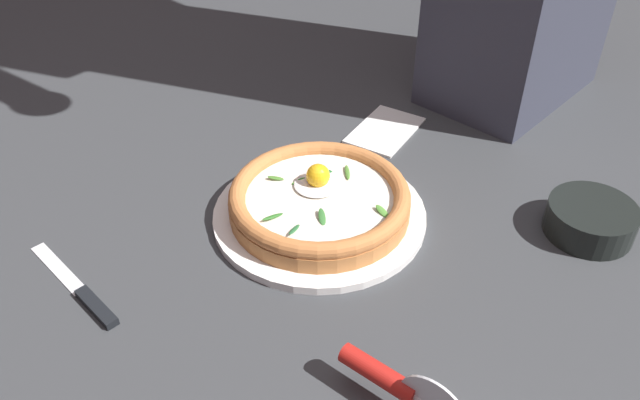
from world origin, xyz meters
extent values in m
cube|color=#35383B|center=(0.00, 0.00, -0.01)|extent=(2.40, 2.40, 0.03)
cylinder|color=white|center=(0.00, -0.04, 0.01)|extent=(0.30, 0.30, 0.01)
cylinder|color=#BC763D|center=(0.00, -0.04, 0.02)|extent=(0.25, 0.25, 0.02)
torus|color=#C1743C|center=(0.00, -0.04, 0.04)|extent=(0.25, 0.25, 0.02)
cylinder|color=silver|center=(0.00, -0.04, 0.04)|extent=(0.21, 0.21, 0.00)
ellipsoid|color=white|center=(-0.02, -0.06, 0.04)|extent=(0.07, 0.07, 0.01)
sphere|color=yellow|center=(-0.02, -0.06, 0.06)|extent=(0.03, 0.03, 0.03)
ellipsoid|color=#227134|center=(-0.04, -0.08, 0.04)|extent=(0.02, 0.03, 0.01)
ellipsoid|color=#347F28|center=(0.00, -0.08, 0.04)|extent=(0.02, 0.01, 0.01)
ellipsoid|color=#519236|center=(-0.03, 0.05, 0.04)|extent=(0.01, 0.03, 0.01)
ellipsoid|color=#316B2E|center=(0.03, 0.00, 0.04)|extent=(0.03, 0.03, 0.01)
ellipsoid|color=#2B6724|center=(0.08, -0.05, 0.04)|extent=(0.03, 0.01, 0.01)
ellipsoid|color=#2A6435|center=(0.08, -0.01, 0.04)|extent=(0.03, 0.02, 0.01)
ellipsoid|color=#417529|center=(0.02, -0.11, 0.04)|extent=(0.02, 0.02, 0.01)
ellipsoid|color=#538B36|center=(-0.07, -0.05, 0.04)|extent=(0.03, 0.03, 0.01)
cylinder|color=black|center=(-0.25, 0.24, 0.02)|extent=(0.12, 0.12, 0.04)
cylinder|color=red|center=(0.16, 0.22, 0.04)|extent=(0.03, 0.09, 0.02)
cube|color=silver|center=(0.32, -0.20, 0.00)|extent=(0.02, 0.12, 0.00)
cube|color=black|center=(0.32, -0.10, 0.01)|extent=(0.02, 0.08, 0.01)
cube|color=white|center=(-0.24, -0.13, 0.00)|extent=(0.16, 0.12, 0.01)
camera|label=1|loc=(0.49, 0.47, 0.58)|focal=35.97mm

